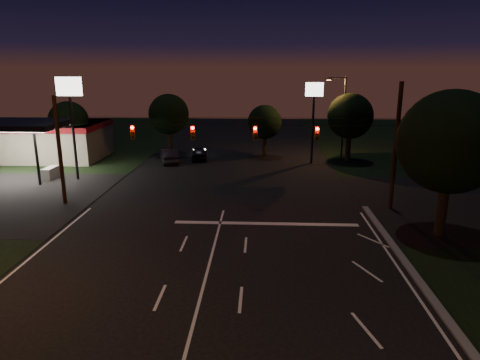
# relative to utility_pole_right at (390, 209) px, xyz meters

# --- Properties ---
(ground) EXTENTS (140.00, 140.00, 0.00)m
(ground) POSITION_rel_utility_pole_right_xyz_m (-12.00, -15.00, 0.00)
(ground) COLOR black
(ground) RESTS_ON ground
(stop_bar) EXTENTS (12.00, 0.50, 0.01)m
(stop_bar) POSITION_rel_utility_pole_right_xyz_m (-9.00, -3.50, 0.01)
(stop_bar) COLOR silver
(stop_bar) RESTS_ON ground
(utility_pole_right) EXTENTS (0.30, 0.30, 9.00)m
(utility_pole_right) POSITION_rel_utility_pole_right_xyz_m (0.00, 0.00, 0.00)
(utility_pole_right) COLOR black
(utility_pole_right) RESTS_ON ground
(utility_pole_left) EXTENTS (0.28, 0.28, 8.00)m
(utility_pole_left) POSITION_rel_utility_pole_right_xyz_m (-24.00, 0.00, 0.00)
(utility_pole_left) COLOR black
(utility_pole_left) RESTS_ON ground
(signal_span) EXTENTS (24.00, 0.40, 1.56)m
(signal_span) POSITION_rel_utility_pole_right_xyz_m (-12.00, -0.04, 5.50)
(signal_span) COLOR black
(signal_span) RESTS_ON ground
(gas_station) EXTENTS (14.20, 16.10, 5.25)m
(gas_station) POSITION_rel_utility_pole_right_xyz_m (-33.86, 15.39, 2.38)
(gas_station) COLOR gray
(gas_station) RESTS_ON ground
(pole_sign_left_near) EXTENTS (2.20, 0.30, 9.10)m
(pole_sign_left_near) POSITION_rel_utility_pole_right_xyz_m (-26.00, 7.00, 6.98)
(pole_sign_left_near) COLOR black
(pole_sign_left_near) RESTS_ON ground
(pole_sign_right) EXTENTS (1.80, 0.30, 8.40)m
(pole_sign_right) POSITION_rel_utility_pole_right_xyz_m (-4.00, 15.00, 6.24)
(pole_sign_right) COLOR black
(pole_sign_right) RESTS_ON ground
(street_light_right_far) EXTENTS (2.20, 0.35, 9.00)m
(street_light_right_far) POSITION_rel_utility_pole_right_xyz_m (-0.76, 17.00, 5.24)
(street_light_right_far) COLOR black
(street_light_right_far) RESTS_ON ground
(tree_right_near) EXTENTS (6.00, 6.00, 8.76)m
(tree_right_near) POSITION_rel_utility_pole_right_xyz_m (1.53, -4.83, 5.68)
(tree_right_near) COLOR black
(tree_right_near) RESTS_ON ground
(tree_far_a) EXTENTS (4.20, 4.20, 6.42)m
(tree_far_a) POSITION_rel_utility_pole_right_xyz_m (-29.98, 15.12, 4.26)
(tree_far_a) COLOR black
(tree_far_a) RESTS_ON ground
(tree_far_b) EXTENTS (4.60, 4.60, 6.98)m
(tree_far_b) POSITION_rel_utility_pole_right_xyz_m (-19.98, 19.13, 4.61)
(tree_far_b) COLOR black
(tree_far_b) RESTS_ON ground
(tree_far_c) EXTENTS (3.80, 3.80, 5.86)m
(tree_far_c) POSITION_rel_utility_pole_right_xyz_m (-8.98, 18.10, 3.90)
(tree_far_c) COLOR black
(tree_far_c) RESTS_ON ground
(tree_far_d) EXTENTS (4.80, 4.80, 7.30)m
(tree_far_d) POSITION_rel_utility_pole_right_xyz_m (0.02, 16.13, 4.83)
(tree_far_d) COLOR black
(tree_far_d) RESTS_ON ground
(tree_far_e) EXTENTS (4.00, 4.00, 6.18)m
(tree_far_e) POSITION_rel_utility_pole_right_xyz_m (8.02, 14.11, 4.11)
(tree_far_e) COLOR black
(tree_far_e) RESTS_ON ground
(car_oncoming_a) EXTENTS (2.18, 4.31, 1.41)m
(car_oncoming_a) POSITION_rel_utility_pole_right_xyz_m (-16.20, 16.30, 0.70)
(car_oncoming_a) COLOR black
(car_oncoming_a) RESTS_ON ground
(car_oncoming_b) EXTENTS (2.97, 4.85, 1.51)m
(car_oncoming_b) POSITION_rel_utility_pole_right_xyz_m (-19.19, 14.55, 0.75)
(car_oncoming_b) COLOR black
(car_oncoming_b) RESTS_ON ground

